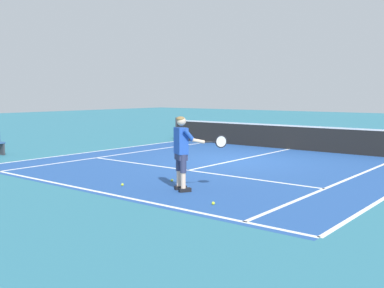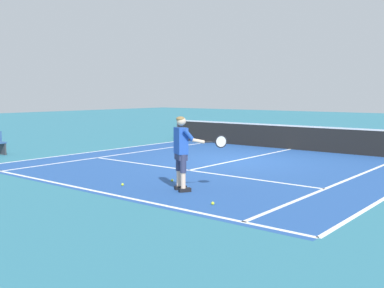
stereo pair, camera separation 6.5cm
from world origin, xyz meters
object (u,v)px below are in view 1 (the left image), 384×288
Objects in this scene: tennis_ball_near_feet at (122,185)px; tennis_ball_by_baseline at (213,203)px; tennis_ball_mid_court at (172,180)px; tennis_player at (182,148)px.

tennis_ball_by_baseline is (2.81, -0.14, 0.00)m from tennis_ball_near_feet.
tennis_ball_near_feet is 1.00× the size of tennis_ball_by_baseline.
tennis_ball_near_feet and tennis_ball_mid_court have the same top height.
tennis_ball_near_feet is 1.00× the size of tennis_ball_mid_court.
tennis_ball_near_feet is 1.29m from tennis_ball_mid_court.
tennis_ball_mid_court is (-0.91, 0.68, -0.96)m from tennis_player.
tennis_ball_by_baseline is at bearing -25.08° from tennis_player.
tennis_player is 1.48m from tennis_ball_mid_court.
tennis_ball_by_baseline is 1.00× the size of tennis_ball_mid_court.
tennis_ball_mid_court is at bearing 63.37° from tennis_ball_near_feet.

